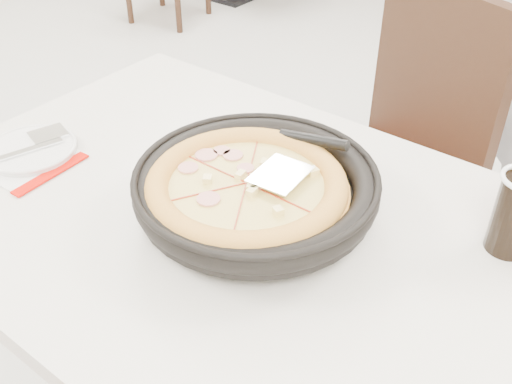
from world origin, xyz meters
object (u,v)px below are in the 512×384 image
Objects in this scene: main_table at (242,354)px; pizza at (247,194)px; chair_far at (369,177)px; side_plate at (31,150)px; pizza_pan at (256,196)px.

pizza reaches higher than main_table.
chair_far is 0.70m from pizza.
pizza reaches higher than side_plate.
side_plate reaches higher than main_table.
pizza is (-0.00, -0.02, 0.02)m from pizza_pan.
pizza_pan is 0.03m from pizza.
chair_far reaches higher than main_table.
chair_far is 0.67m from pizza_pan.
side_plate is at bearing -165.72° from pizza_pan.
side_plate is at bearing -166.90° from main_table.
pizza_pan reaches higher than side_plate.
main_table is at bearing 13.10° from side_plate.
pizza_pan is 2.23× the size of side_plate.
main_table is 3.56× the size of pizza.
pizza is at bearing 11.56° from side_plate.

